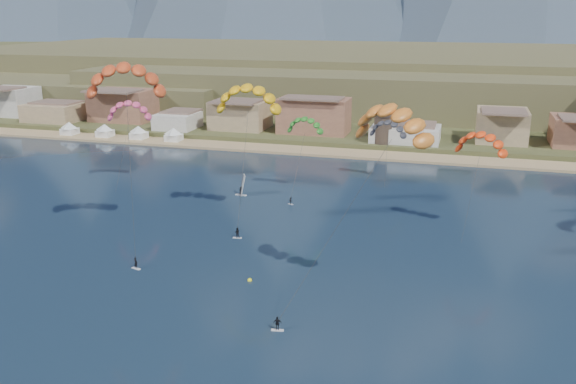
{
  "coord_description": "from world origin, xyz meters",
  "views": [
    {
      "loc": [
        27.58,
        -63.47,
        39.39
      ],
      "look_at": [
        0.0,
        32.0,
        10.0
      ],
      "focal_mm": 38.48,
      "sensor_mm": 36.0,
      "label": 1
    }
  ],
  "objects_px": {
    "windsurfer": "(242,189)",
    "buoy": "(250,280)",
    "kitesurfer_yellow": "(248,95)",
    "watchtower": "(383,128)",
    "kitesurfer_red": "(125,74)",
    "kitesurfer_orange": "(392,117)",
    "kitesurfer_green": "(305,123)"
  },
  "relations": [
    {
      "from": "windsurfer",
      "to": "buoy",
      "type": "distance_m",
      "value": 45.2
    },
    {
      "from": "kitesurfer_yellow",
      "to": "windsurfer",
      "type": "height_order",
      "value": "kitesurfer_yellow"
    },
    {
      "from": "watchtower",
      "to": "kitesurfer_red",
      "type": "distance_m",
      "value": 94.68
    },
    {
      "from": "windsurfer",
      "to": "watchtower",
      "type": "bearing_deg",
      "value": 66.77
    },
    {
      "from": "kitesurfer_orange",
      "to": "kitesurfer_green",
      "type": "xyz_separation_m",
      "value": [
        -24.29,
        48.56,
        -10.25
      ]
    },
    {
      "from": "kitesurfer_red",
      "to": "kitesurfer_yellow",
      "type": "xyz_separation_m",
      "value": [
        15.5,
        16.44,
        -4.8
      ]
    },
    {
      "from": "kitesurfer_red",
      "to": "kitesurfer_green",
      "type": "relative_size",
      "value": 1.78
    },
    {
      "from": "kitesurfer_red",
      "to": "buoy",
      "type": "height_order",
      "value": "kitesurfer_red"
    },
    {
      "from": "buoy",
      "to": "kitesurfer_yellow",
      "type": "bearing_deg",
      "value": 109.33
    },
    {
      "from": "kitesurfer_yellow",
      "to": "kitesurfer_orange",
      "type": "distance_m",
      "value": 40.75
    },
    {
      "from": "kitesurfer_yellow",
      "to": "kitesurfer_green",
      "type": "bearing_deg",
      "value": 75.17
    },
    {
      "from": "windsurfer",
      "to": "buoy",
      "type": "bearing_deg",
      "value": -68.24
    },
    {
      "from": "kitesurfer_orange",
      "to": "kitesurfer_green",
      "type": "height_order",
      "value": "kitesurfer_orange"
    },
    {
      "from": "watchtower",
      "to": "windsurfer",
      "type": "xyz_separation_m",
      "value": [
        -23.53,
        -54.81,
        -4.89
      ]
    },
    {
      "from": "kitesurfer_green",
      "to": "kitesurfer_yellow",
      "type": "bearing_deg",
      "value": -104.83
    },
    {
      "from": "buoy",
      "to": "windsurfer",
      "type": "bearing_deg",
      "value": 111.76
    },
    {
      "from": "kitesurfer_yellow",
      "to": "kitesurfer_orange",
      "type": "height_order",
      "value": "kitesurfer_orange"
    },
    {
      "from": "watchtower",
      "to": "buoy",
      "type": "height_order",
      "value": "watchtower"
    },
    {
      "from": "watchtower",
      "to": "buoy",
      "type": "bearing_deg",
      "value": -94.01
    },
    {
      "from": "kitesurfer_orange",
      "to": "windsurfer",
      "type": "xyz_separation_m",
      "value": [
        -37.09,
        42.72,
        -24.54
      ]
    },
    {
      "from": "watchtower",
      "to": "kitesurfer_red",
      "type": "bearing_deg",
      "value": -110.21
    },
    {
      "from": "watchtower",
      "to": "kitesurfer_yellow",
      "type": "bearing_deg",
      "value": -103.1
    },
    {
      "from": "kitesurfer_green",
      "to": "windsurfer",
      "type": "xyz_separation_m",
      "value": [
        -12.8,
        -5.84,
        -14.29
      ]
    },
    {
      "from": "buoy",
      "to": "kitesurfer_red",
      "type": "bearing_deg",
      "value": 157.13
    },
    {
      "from": "kitesurfer_red",
      "to": "kitesurfer_green",
      "type": "distance_m",
      "value": 44.84
    },
    {
      "from": "kitesurfer_red",
      "to": "windsurfer",
      "type": "distance_m",
      "value": 42.7
    },
    {
      "from": "kitesurfer_green",
      "to": "windsurfer",
      "type": "bearing_deg",
      "value": -155.47
    },
    {
      "from": "watchtower",
      "to": "kitesurfer_yellow",
      "type": "height_order",
      "value": "kitesurfer_yellow"
    },
    {
      "from": "watchtower",
      "to": "kitesurfer_orange",
      "type": "bearing_deg",
      "value": -82.09
    },
    {
      "from": "kitesurfer_red",
      "to": "kitesurfer_yellow",
      "type": "height_order",
      "value": "kitesurfer_red"
    },
    {
      "from": "kitesurfer_red",
      "to": "windsurfer",
      "type": "bearing_deg",
      "value": 75.35
    },
    {
      "from": "windsurfer",
      "to": "buoy",
      "type": "xyz_separation_m",
      "value": [
        16.75,
        -41.96,
        -1.36
      ]
    }
  ]
}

